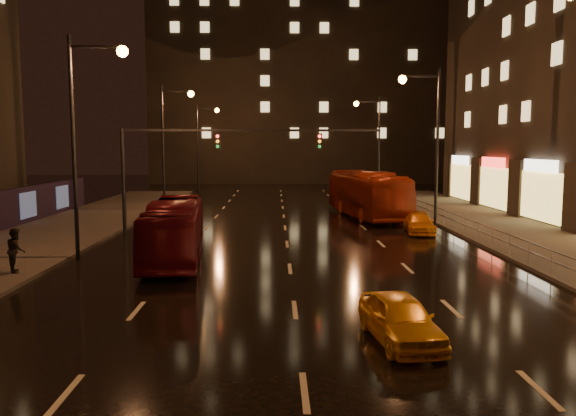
{
  "coord_description": "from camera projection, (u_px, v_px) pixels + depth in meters",
  "views": [
    {
      "loc": [
        -0.6,
        -13.31,
        5.15
      ],
      "look_at": [
        -0.06,
        10.82,
        2.5
      ],
      "focal_mm": 35.0,
      "sensor_mm": 36.0,
      "label": 1
    }
  ],
  "objects": [
    {
      "name": "taxi_near",
      "position": [
        400.0,
        319.0,
        14.79
      ],
      "size": [
        1.96,
        3.89,
        1.27
      ],
      "primitive_type": "imported",
      "rotation": [
        0.0,
        0.0,
        0.13
      ],
      "color": "orange",
      "rests_on": "ground"
    },
    {
      "name": "taxi_far",
      "position": [
        419.0,
        223.0,
        33.56
      ],
      "size": [
        2.06,
        4.1,
        1.14
      ],
      "primitive_type": "imported",
      "rotation": [
        0.0,
        0.0,
        -0.12
      ],
      "color": "orange",
      "rests_on": "ground"
    },
    {
      "name": "railing_right",
      "position": [
        466.0,
        222.0,
        31.82
      ],
      "size": [
        0.05,
        56.0,
        1.0
      ],
      "color": "#99999E",
      "rests_on": "sidewalk_right"
    },
    {
      "name": "building_distant",
      "position": [
        306.0,
        60.0,
        83.48
      ],
      "size": [
        44.0,
        16.0,
        36.0
      ],
      "primitive_type": "cube",
      "color": "black",
      "rests_on": "ground"
    },
    {
      "name": "bus_curb",
      "position": [
        367.0,
        194.0,
        40.92
      ],
      "size": [
        4.46,
        12.34,
        3.36
      ],
      "primitive_type": "imported",
      "rotation": [
        0.0,
        0.0,
        0.14
      ],
      "color": "maroon",
      "rests_on": "ground"
    },
    {
      "name": "pedestrian_b",
      "position": [
        16.0,
        250.0,
        22.43
      ],
      "size": [
        0.96,
        1.06,
        1.77
      ],
      "primitive_type": "imported",
      "rotation": [
        0.0,
        0.0,
        1.98
      ],
      "color": "black",
      "rests_on": "sidewalk_left"
    },
    {
      "name": "ground",
      "position": [
        286.0,
        233.0,
        33.68
      ],
      "size": [
        140.0,
        140.0,
        0.0
      ],
      "primitive_type": "plane",
      "color": "black",
      "rests_on": "ground"
    },
    {
      "name": "bus_red",
      "position": [
        174.0,
        230.0,
        25.62
      ],
      "size": [
        3.23,
        9.91,
        2.71
      ],
      "primitive_type": "imported",
      "rotation": [
        0.0,
        0.0,
        0.1
      ],
      "color": "#530B14",
      "rests_on": "ground"
    },
    {
      "name": "sidewalk_left",
      "position": [
        21.0,
        247.0,
        28.41
      ],
      "size": [
        7.0,
        70.0,
        0.15
      ],
      "primitive_type": "cube",
      "color": "#38332D",
      "rests_on": "ground"
    },
    {
      "name": "sidewalk_right",
      "position": [
        548.0,
        245.0,
        29.0
      ],
      "size": [
        7.0,
        70.0,
        0.15
      ],
      "primitive_type": "cube",
      "color": "#38332D",
      "rests_on": "ground"
    },
    {
      "name": "traffic_signal",
      "position": [
        200.0,
        154.0,
        33.05
      ],
      "size": [
        15.31,
        0.32,
        6.2
      ],
      "color": "black",
      "rests_on": "ground"
    }
  ]
}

